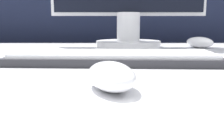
# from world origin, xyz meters

# --- Properties ---
(partition_panel) EXTENTS (5.00, 0.03, 1.08)m
(partition_panel) POSITION_xyz_m (0.00, 0.69, 0.54)
(partition_panel) COLOR black
(partition_panel) RESTS_ON ground_plane
(computer_mouse_near) EXTENTS (0.08, 0.12, 0.04)m
(computer_mouse_near) POSITION_xyz_m (0.05, -0.23, 0.78)
(computer_mouse_near) COLOR white
(computer_mouse_near) RESTS_ON desk
(keyboard) EXTENTS (0.44, 0.15, 0.02)m
(keyboard) POSITION_xyz_m (0.05, -0.01, 0.77)
(keyboard) COLOR #28282D
(keyboard) RESTS_ON desk
(computer_mouse_far) EXTENTS (0.10, 0.12, 0.04)m
(computer_mouse_far) POSITION_xyz_m (0.35, 0.34, 0.78)
(computer_mouse_far) COLOR white
(computer_mouse_far) RESTS_ON desk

